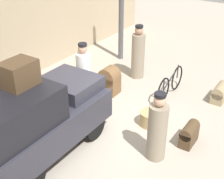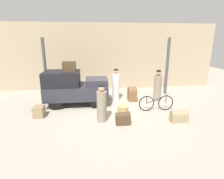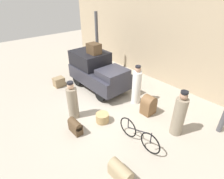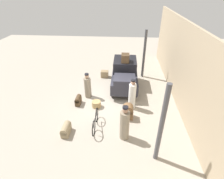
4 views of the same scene
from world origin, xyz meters
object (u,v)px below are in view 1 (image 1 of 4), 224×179
Objects in this scene: conductor_in_dark_uniform at (84,77)px; trunk_on_truck_roof at (19,74)px; bicycle at (170,84)px; wicker_basket at (150,118)px; porter_carrying_trunk at (157,130)px; suitcase_tan_flat at (109,80)px; porter_with_bicycle at (138,54)px; suitcase_small_leather at (220,93)px; truck at (33,118)px; trunk_barrel_dark at (189,134)px.

conductor_in_dark_uniform is 2.81m from trunk_on_truck_roof.
bicycle is at bearing -17.87° from trunk_on_truck_roof.
wicker_basket is 0.32× the size of porter_carrying_trunk.
suitcase_tan_flat is (0.84, 1.80, 0.23)m from wicker_basket.
suitcase_tan_flat is (1.86, 2.47, -0.31)m from porter_carrying_trunk.
trunk_on_truck_roof reaches higher than porter_carrying_trunk.
suitcase_small_leather is (-0.04, -2.75, -0.55)m from porter_with_bicycle.
porter_carrying_trunk is at bearing -109.46° from conductor_in_dark_uniform.
bicycle is (4.07, -1.37, -0.57)m from truck.
conductor_in_dark_uniform is 2.18× the size of suitcase_tan_flat.
wicker_basket is at bearing 153.12° from suitcase_small_leather.
bicycle is 2.56m from conductor_in_dark_uniform.
trunk_on_truck_roof is (-4.24, 1.37, 1.67)m from bicycle.
conductor_in_dark_uniform is at bearing 125.97° from suitcase_small_leather.
porter_with_bicycle is at bearing -9.57° from conductor_in_dark_uniform.
conductor_in_dark_uniform is 3.07× the size of trunk_barrel_dark.
porter_with_bicycle is 1.10× the size of porter_carrying_trunk.
conductor_in_dark_uniform is (-1.76, 1.82, 0.44)m from bicycle.
porter_carrying_trunk reaches higher than suitcase_small_leather.
suitcase_tan_flat is at bearing 115.15° from suitcase_small_leather.
conductor_in_dark_uniform is (2.31, 0.45, -0.13)m from truck.
trunk_on_truck_roof is (-2.37, 2.68, 1.78)m from trunk_barrel_dark.
porter_with_bicycle is at bearing 0.67° from trunk_on_truck_roof.
trunk_on_truck_roof reaches higher than suitcase_small_leather.
suitcase_tan_flat is at bearing 173.23° from porter_with_bicycle.
bicycle is at bearing 7.11° from wicker_basket.
wicker_basket is 0.88× the size of trunk_barrel_dark.
bicycle is 3.35× the size of wicker_basket.
porter_with_bicycle is 3.70m from trunk_barrel_dark.
conductor_in_dark_uniform reaches higher than suitcase_small_leather.
suitcase_tan_flat is (0.91, -0.22, -0.41)m from conductor_in_dark_uniform.
porter_carrying_trunk reaches higher than trunk_barrel_dark.
conductor_in_dark_uniform is (0.95, 2.69, 0.10)m from porter_carrying_trunk.
porter_with_bicycle is at bearing 48.36° from trunk_barrel_dark.
trunk_on_truck_roof is at bearing 162.13° from bicycle.
wicker_basket is 1.34m from porter_carrying_trunk.
wicker_basket is at bearing -33.46° from truck.
suitcase_small_leather is 1.08× the size of trunk_on_truck_roof.
porter_with_bicycle is at bearing 36.01° from wicker_basket.
suitcase_tan_flat is at bearing 65.11° from wicker_basket.
bicycle is 0.98× the size of porter_with_bicycle.
suitcase_tan_flat is (-0.84, 1.59, 0.03)m from bicycle.
truck is 5.54× the size of trunk_barrel_dark.
trunk_on_truck_roof is (-1.53, 2.25, 1.33)m from porter_carrying_trunk.
suitcase_tan_flat is (-1.37, 2.92, 0.16)m from suitcase_small_leather.
bicycle is 2.67× the size of trunk_on_truck_roof.
bicycle is 0.96× the size of conductor_in_dark_uniform.
porter_with_bicycle is at bearing 89.14° from suitcase_small_leather.
conductor_in_dark_uniform is at bearing 134.05° from bicycle.
porter_with_bicycle is 2.36m from conductor_in_dark_uniform.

